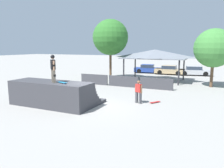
% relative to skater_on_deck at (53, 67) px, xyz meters
% --- Properties ---
extents(ground_plane, '(160.00, 160.00, 0.00)m').
position_rel_skater_on_deck_xyz_m(ground_plane, '(1.92, 0.84, -2.64)').
color(ground_plane, gray).
extents(quarter_pipe_ramp, '(5.65, 3.47, 1.63)m').
position_rel_skater_on_deck_xyz_m(quarter_pipe_ramp, '(-0.45, 0.48, -1.91)').
color(quarter_pipe_ramp, '#38383D').
rests_on(quarter_pipe_ramp, ground).
extents(skater_on_deck, '(0.68, 0.60, 1.75)m').
position_rel_skater_on_deck_xyz_m(skater_on_deck, '(0.00, 0.00, 0.00)').
color(skater_on_deck, '#6B6051').
rests_on(skater_on_deck, quarter_pipe_ramp).
extents(skateboard_on_deck, '(0.84, 0.45, 0.09)m').
position_rel_skater_on_deck_xyz_m(skateboard_on_deck, '(0.73, -0.03, -0.95)').
color(skateboard_on_deck, blue).
rests_on(skateboard_on_deck, quarter_pipe_ramp).
extents(bystander_walking, '(0.62, 0.38, 1.59)m').
position_rel_skater_on_deck_xyz_m(bystander_walking, '(4.58, 3.27, -1.75)').
color(bystander_walking, '#4C4C51').
rests_on(bystander_walking, ground).
extents(skateboard_on_ground, '(0.63, 0.83, 0.09)m').
position_rel_skater_on_deck_xyz_m(skateboard_on_ground, '(5.61, 3.81, -2.58)').
color(skateboard_on_ground, red).
rests_on(skateboard_on_ground, ground).
extents(barrier_fence, '(9.57, 0.12, 1.05)m').
position_rel_skater_on_deck_xyz_m(barrier_fence, '(1.26, 8.74, -2.11)').
color(barrier_fence, '#3D3D42').
rests_on(barrier_fence, ground).
extents(pavilion_shelter, '(7.05, 4.68, 3.57)m').
position_rel_skater_on_deck_xyz_m(pavilion_shelter, '(3.05, 13.83, 0.41)').
color(pavilion_shelter, '#2D2D33').
rests_on(pavilion_shelter, ground).
extents(tree_beside_pavilion, '(4.23, 4.23, 7.10)m').
position_rel_skater_on_deck_xyz_m(tree_beside_pavilion, '(-2.17, 13.10, 2.33)').
color(tree_beside_pavilion, brown).
rests_on(tree_beside_pavilion, ground).
extents(tree_far_back, '(3.68, 3.68, 5.58)m').
position_rel_skater_on_deck_xyz_m(tree_far_back, '(9.08, 12.12, 1.10)').
color(tree_far_back, brown).
rests_on(tree_far_back, ground).
extents(parked_car_blue, '(4.16, 2.12, 1.27)m').
position_rel_skater_on_deck_xyz_m(parked_car_blue, '(0.36, 20.85, -2.04)').
color(parked_car_blue, navy).
rests_on(parked_car_blue, ground).
extents(parked_car_tan, '(4.09, 1.78, 1.27)m').
position_rel_skater_on_deck_xyz_m(parked_car_tan, '(3.63, 20.44, -2.04)').
color(parked_car_tan, tan).
rests_on(parked_car_tan, ground).
extents(parked_car_silver, '(4.55, 2.30, 1.27)m').
position_rel_skater_on_deck_xyz_m(parked_car_silver, '(6.89, 20.81, -2.04)').
color(parked_car_silver, '#A8AAAF').
rests_on(parked_car_silver, ground).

